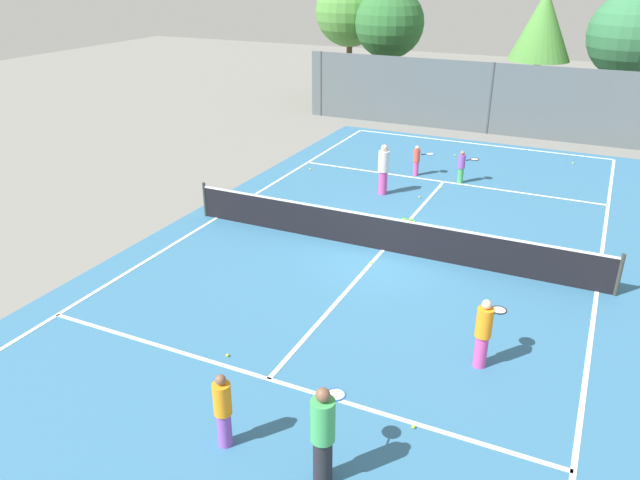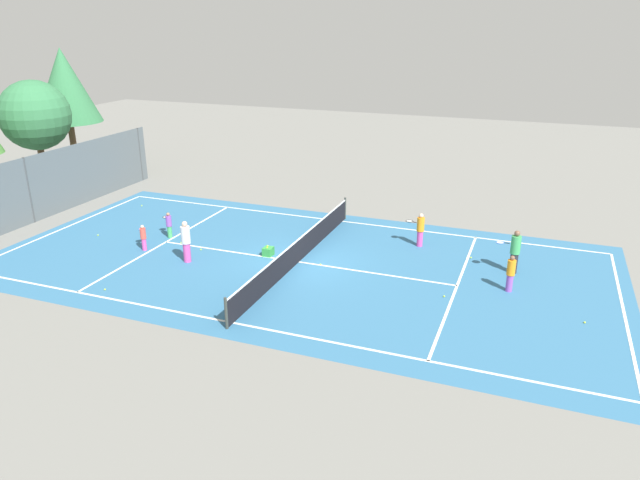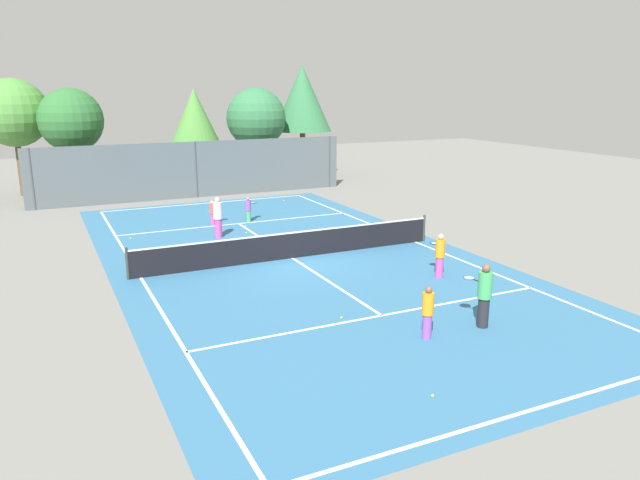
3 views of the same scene
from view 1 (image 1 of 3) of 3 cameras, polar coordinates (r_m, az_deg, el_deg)
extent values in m
plane|color=slate|center=(17.19, 5.85, -0.94)|extent=(80.00, 80.00, 0.00)
cube|color=teal|center=(17.18, 5.85, -0.94)|extent=(13.00, 25.00, 0.00)
cube|color=white|center=(19.51, -9.51, 2.05)|extent=(0.10, 24.00, 0.01)
cube|color=white|center=(16.44, 24.21, -4.36)|extent=(0.10, 24.00, 0.01)
cube|color=white|center=(28.15, 14.32, 8.60)|extent=(11.00, 0.10, 0.01)
cube|color=white|center=(12.16, -4.77, -12.68)|extent=(11.00, 0.10, 0.01)
cube|color=white|center=(22.90, 11.35, 5.30)|extent=(11.00, 0.10, 0.01)
cube|color=white|center=(17.18, 5.85, -0.92)|extent=(0.10, 12.80, 0.01)
cylinder|color=#333833|center=(19.54, -10.59, 3.70)|extent=(0.10, 0.10, 1.10)
cylinder|color=#333833|center=(16.22, 25.93, -2.92)|extent=(0.10, 0.10, 1.10)
cube|color=black|center=(16.99, 5.92, 0.50)|extent=(11.80, 0.03, 0.95)
cube|color=white|center=(16.79, 5.99, 2.06)|extent=(11.80, 0.04, 0.05)
cube|color=#515B60|center=(29.70, 15.48, 12.46)|extent=(18.00, 0.06, 3.20)
cylinder|color=#3F4447|center=(32.25, 0.10, 14.20)|extent=(0.12, 0.12, 3.20)
cylinder|color=#3F4447|center=(29.70, 15.48, 12.46)|extent=(0.12, 0.12, 3.20)
cylinder|color=brown|center=(34.27, 19.16, 13.12)|extent=(0.34, 0.34, 2.74)
cone|color=#4C8E3D|center=(33.87, 19.90, 18.18)|extent=(3.04, 3.04, 3.38)
cylinder|color=brown|center=(33.65, 25.91, 11.83)|extent=(0.37, 0.37, 2.71)
sphere|color=#337547|center=(33.26, 26.83, 16.54)|extent=(3.93, 3.93, 3.93)
cylinder|color=brown|center=(36.93, 2.70, 15.58)|extent=(0.32, 0.32, 3.32)
sphere|color=#4C8E3D|center=(36.58, 2.80, 20.39)|extent=(3.85, 3.85, 3.85)
cylinder|color=brown|center=(34.49, 6.21, 14.58)|extent=(0.35, 0.35, 3.01)
sphere|color=#2D6B33|center=(34.13, 6.44, 19.30)|extent=(3.59, 3.59, 3.59)
cylinder|color=#D14799|center=(23.36, 8.85, 6.54)|extent=(0.20, 0.20, 0.53)
cylinder|color=#E54C3F|center=(23.22, 8.93, 7.71)|extent=(0.24, 0.24, 0.47)
sphere|color=beige|center=(23.13, 8.98, 8.44)|extent=(0.14, 0.14, 0.14)
cylinder|color=black|center=(23.32, 9.55, 7.81)|extent=(0.17, 0.15, 0.03)
torus|color=blue|center=(23.42, 10.12, 7.84)|extent=(0.47, 0.47, 0.03)
cylinder|color=silver|center=(23.42, 10.12, 7.84)|extent=(0.39, 0.39, 0.00)
cylinder|color=#D14799|center=(21.25, 5.83, 5.29)|extent=(0.30, 0.30, 0.81)
cylinder|color=silver|center=(21.01, 5.91, 7.25)|extent=(0.37, 0.37, 0.71)
sphere|color=beige|center=(20.88, 5.97, 8.46)|extent=(0.22, 0.22, 0.22)
cylinder|color=#3FA559|center=(22.85, 12.85, 5.84)|extent=(0.20, 0.20, 0.55)
cylinder|color=purple|center=(22.70, 12.97, 7.08)|extent=(0.25, 0.25, 0.49)
sphere|color=#A37556|center=(22.61, 13.05, 7.85)|extent=(0.15, 0.15, 0.15)
cylinder|color=black|center=(22.84, 13.56, 7.20)|extent=(0.16, 0.17, 0.03)
torus|color=black|center=(22.98, 14.09, 7.25)|extent=(0.47, 0.47, 0.03)
cylinder|color=silver|center=(22.98, 14.09, 7.25)|extent=(0.39, 0.39, 0.00)
cylinder|color=purple|center=(10.69, -8.81, -16.85)|extent=(0.24, 0.24, 0.65)
cylinder|color=orange|center=(10.30, -9.03, -14.29)|extent=(0.30, 0.30, 0.57)
sphere|color=brown|center=(10.07, -9.17, -12.64)|extent=(0.18, 0.18, 0.18)
cylinder|color=#D14799|center=(12.68, 14.63, -9.88)|extent=(0.26, 0.26, 0.70)
cylinder|color=orange|center=(12.33, 14.95, -7.37)|extent=(0.32, 0.32, 0.61)
sphere|color=beige|center=(12.13, 15.15, -5.77)|extent=(0.19, 0.19, 0.19)
cylinder|color=black|center=(12.56, 15.65, -6.68)|extent=(0.09, 0.20, 0.03)
torus|color=black|center=(12.75, 16.19, -6.23)|extent=(0.41, 0.41, 0.03)
cylinder|color=silver|center=(12.75, 16.19, -6.23)|extent=(0.35, 0.35, 0.00)
cylinder|color=#232328|center=(9.95, 0.25, -19.66)|extent=(0.30, 0.30, 0.81)
cylinder|color=#3FA559|center=(9.43, 0.26, -16.33)|extent=(0.37, 0.37, 0.71)
sphere|color=brown|center=(9.14, 0.26, -14.12)|extent=(0.22, 0.22, 0.22)
cylinder|color=black|center=(9.65, 0.97, -14.95)|extent=(0.05, 0.20, 0.03)
torus|color=blue|center=(9.84, 1.46, -14.08)|extent=(0.36, 0.36, 0.03)
cylinder|color=silver|center=(9.84, 1.46, -14.08)|extent=(0.30, 0.30, 0.00)
cube|color=green|center=(18.33, 8.00, 1.23)|extent=(0.43, 0.38, 0.36)
sphere|color=#CCE533|center=(18.27, 7.78, 1.89)|extent=(0.07, 0.07, 0.07)
sphere|color=#CCE533|center=(18.28, 8.35, 1.86)|extent=(0.07, 0.07, 0.07)
sphere|color=#CCE533|center=(23.78, -0.90, 6.57)|extent=(0.07, 0.07, 0.07)
sphere|color=#CCE533|center=(26.13, 12.35, 7.66)|extent=(0.07, 0.07, 0.07)
sphere|color=#CCE533|center=(17.05, 21.45, -2.72)|extent=(0.07, 0.07, 0.07)
sphere|color=#CCE533|center=(26.48, 22.33, 6.60)|extent=(0.07, 0.07, 0.07)
sphere|color=#CCE533|center=(22.21, 11.10, 4.79)|extent=(0.07, 0.07, 0.07)
sphere|color=#CCE533|center=(21.16, 9.19, 3.94)|extent=(0.07, 0.07, 0.07)
sphere|color=#CCE533|center=(16.36, 4.73, -2.14)|extent=(0.07, 0.07, 0.07)
sphere|color=#CCE533|center=(11.17, 8.63, -16.69)|extent=(0.07, 0.07, 0.07)
sphere|color=#CCE533|center=(12.85, -8.55, -10.49)|extent=(0.07, 0.07, 0.07)
camera|label=2|loc=(26.15, -55.54, 19.05)|focal=33.02mm
camera|label=3|loc=(14.29, -83.95, -2.19)|focal=33.55mm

